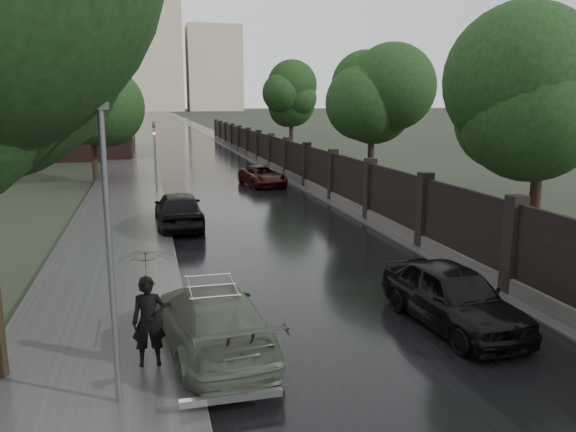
# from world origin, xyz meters

# --- Properties ---
(ground) EXTENTS (800.00, 800.00, 0.00)m
(ground) POSITION_xyz_m (0.00, 0.00, 0.00)
(ground) COLOR black
(ground) RESTS_ON ground
(road) EXTENTS (8.00, 420.00, 0.02)m
(road) POSITION_xyz_m (0.00, 190.00, 0.01)
(road) COLOR black
(road) RESTS_ON ground
(sidewalk_left) EXTENTS (4.00, 420.00, 0.16)m
(sidewalk_left) POSITION_xyz_m (-6.00, 190.00, 0.08)
(sidewalk_left) COLOR #2D2D2D
(sidewalk_left) RESTS_ON ground
(verge_right) EXTENTS (3.00, 420.00, 0.08)m
(verge_right) POSITION_xyz_m (5.50, 190.00, 0.04)
(verge_right) COLOR #2D2D2D
(verge_right) RESTS_ON ground
(fence_right) EXTENTS (0.45, 75.72, 2.70)m
(fence_right) POSITION_xyz_m (4.60, 32.01, 1.01)
(fence_right) COLOR #383533
(fence_right) RESTS_ON ground
(tree_left_far) EXTENTS (4.25, 4.25, 7.39)m
(tree_left_far) POSITION_xyz_m (-8.00, 30.00, 5.24)
(tree_left_far) COLOR black
(tree_left_far) RESTS_ON ground
(tree_right_a) EXTENTS (4.08, 4.08, 7.01)m
(tree_right_a) POSITION_xyz_m (7.50, 8.00, 4.95)
(tree_right_a) COLOR black
(tree_right_a) RESTS_ON ground
(tree_right_b) EXTENTS (4.08, 4.08, 7.01)m
(tree_right_b) POSITION_xyz_m (7.50, 22.00, 4.95)
(tree_right_b) COLOR black
(tree_right_b) RESTS_ON ground
(tree_right_c) EXTENTS (4.08, 4.08, 7.01)m
(tree_right_c) POSITION_xyz_m (7.50, 40.00, 4.95)
(tree_right_c) COLOR black
(tree_right_c) RESTS_ON ground
(lamp_post) EXTENTS (0.25, 0.12, 5.11)m
(lamp_post) POSITION_xyz_m (-5.40, 1.50, 2.67)
(lamp_post) COLOR #59595E
(lamp_post) RESTS_ON ground
(traffic_light) EXTENTS (0.16, 0.32, 4.00)m
(traffic_light) POSITION_xyz_m (-4.30, 24.99, 2.40)
(traffic_light) COLOR #59595E
(traffic_light) RESTS_ON ground
(stalinist_tower) EXTENTS (92.00, 30.00, 159.00)m
(stalinist_tower) POSITION_xyz_m (0.00, 300.00, 38.38)
(stalinist_tower) COLOR tan
(stalinist_tower) RESTS_ON ground
(volga_sedan) EXTENTS (2.46, 4.95, 1.38)m
(volga_sedan) POSITION_xyz_m (-3.60, 3.41, 0.69)
(volga_sedan) COLOR #4A5140
(volga_sedan) RESTS_ON ground
(hatchback_left) EXTENTS (1.92, 4.61, 1.56)m
(hatchback_left) POSITION_xyz_m (-3.60, 15.35, 0.78)
(hatchback_left) COLOR black
(hatchback_left) RESTS_ON ground
(car_right_near) EXTENTS (2.08, 4.42, 1.46)m
(car_right_near) POSITION_xyz_m (1.92, 3.39, 0.73)
(car_right_near) COLOR black
(car_right_near) RESTS_ON ground
(car_right_far) EXTENTS (2.61, 4.67, 1.23)m
(car_right_far) POSITION_xyz_m (2.09, 26.02, 0.62)
(car_right_far) COLOR black
(car_right_far) RESTS_ON ground
(pedestrian_umbrella) EXTENTS (1.05, 1.07, 2.73)m
(pedestrian_umbrella) POSITION_xyz_m (-4.87, 2.77, 1.97)
(pedestrian_umbrella) COLOR black
(pedestrian_umbrella) RESTS_ON sidewalk_left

